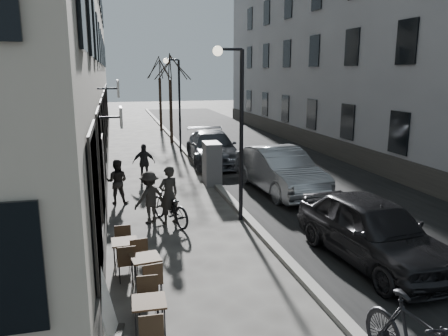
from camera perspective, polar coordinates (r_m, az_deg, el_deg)
name	(u,v)px	position (r m, az deg, el deg)	size (l,w,h in m)	color
ground	(338,331)	(8.32, 14.68, -19.90)	(120.00, 120.00, 0.00)	#3A3734
road	(257,154)	(23.70, 4.29, 1.79)	(7.30, 60.00, 0.00)	black
kerb	(190,156)	(22.81, -4.44, 1.52)	(0.25, 60.00, 0.12)	gray
building_right	(355,4)	(26.34, 16.72, 19.88)	(4.00, 35.00, 16.00)	gray
streetlamp_near	(236,116)	(12.61, 1.55, 6.86)	(0.90, 0.28, 5.09)	black
streetlamp_far	(176,94)	(24.35, -6.26, 9.53)	(0.90, 0.28, 5.09)	black
tree_near	(170,67)	(27.30, -7.10, 12.98)	(2.40, 2.40, 5.70)	black
tree_far	(159,68)	(33.26, -8.45, 12.85)	(2.40, 2.40, 5.70)	black
bistro_set_a	(150,315)	(7.79, -9.70, -18.43)	(0.58, 1.38, 0.81)	#302115
bistro_set_b	(146,269)	(9.33, -10.17, -12.89)	(0.64, 1.44, 0.83)	#302115
bistro_set_c	(125,252)	(10.24, -12.80, -10.68)	(0.59, 1.40, 0.82)	#302115
sign_board	(106,312)	(7.92, -15.13, -17.72)	(0.51, 0.72, 1.16)	black
utility_cabinet	(212,163)	(17.25, -1.60, 0.60)	(0.61, 1.12, 1.68)	#5C5C5E
bicycle	(169,206)	(12.97, -7.18, -4.95)	(0.70, 2.02, 1.06)	black
cyclist_rider	(169,195)	(12.87, -7.22, -3.52)	(0.63, 0.42, 1.74)	black
pedestrian_near	(117,182)	(15.17, -13.78, -1.73)	(0.74, 0.58, 1.52)	black
pedestrian_mid	(150,197)	(13.05, -9.69, -3.79)	(1.01, 0.58, 1.56)	#262422
pedestrian_far	(144,163)	(17.99, -10.43, 0.68)	(0.91, 0.38, 1.55)	black
car_near	(373,230)	(10.86, 18.88, -7.65)	(1.85, 4.60, 1.57)	black
car_mid	(280,170)	(16.27, 7.34, -0.30)	(1.74, 4.98, 1.64)	#909498
car_far	(212,148)	(21.20, -1.55, 2.66)	(2.16, 5.31, 1.54)	#31343A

